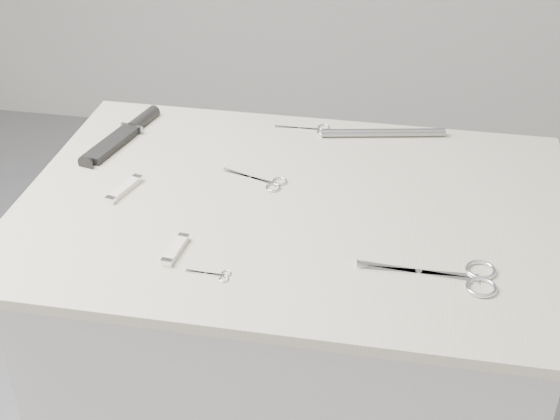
% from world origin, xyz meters
% --- Properties ---
extents(plinth, '(0.90, 0.60, 0.90)m').
position_xyz_m(plinth, '(0.00, 0.00, 0.45)').
color(plinth, silver).
rests_on(plinth, ground).
extents(display_board, '(1.00, 0.70, 0.02)m').
position_xyz_m(display_board, '(0.00, 0.00, 0.91)').
color(display_board, beige).
rests_on(display_board, plinth).
extents(large_shears, '(0.22, 0.09, 0.01)m').
position_xyz_m(large_shears, '(0.29, -0.17, 0.92)').
color(large_shears, silver).
rests_on(large_shears, display_board).
extents(embroidery_scissors_a, '(0.13, 0.07, 0.00)m').
position_xyz_m(embroidery_scissors_a, '(-0.07, 0.06, 0.92)').
color(embroidery_scissors_a, silver).
rests_on(embroidery_scissors_a, display_board).
extents(embroidery_scissors_b, '(0.11, 0.05, 0.00)m').
position_xyz_m(embroidery_scissors_b, '(-0.01, 0.29, 0.92)').
color(embroidery_scissors_b, silver).
rests_on(embroidery_scissors_b, display_board).
extents(tiny_scissors, '(0.07, 0.03, 0.00)m').
position_xyz_m(tiny_scissors, '(-0.09, -0.23, 0.92)').
color(tiny_scissors, silver).
rests_on(tiny_scissors, display_board).
extents(sheathed_knife, '(0.09, 0.25, 0.03)m').
position_xyz_m(sheathed_knife, '(-0.39, 0.19, 0.93)').
color(sheathed_knife, black).
rests_on(sheathed_knife, display_board).
extents(pocket_knife_a, '(0.04, 0.10, 0.01)m').
position_xyz_m(pocket_knife_a, '(-0.32, -0.02, 0.93)').
color(pocket_knife_a, silver).
rests_on(pocket_knife_a, display_board).
extents(pocket_knife_b, '(0.03, 0.08, 0.01)m').
position_xyz_m(pocket_knife_b, '(-0.17, -0.18, 0.93)').
color(pocket_knife_b, silver).
rests_on(pocket_knife_b, display_board).
extents(metal_rail, '(0.26, 0.07, 0.02)m').
position_xyz_m(metal_rail, '(0.14, 0.29, 0.93)').
color(metal_rail, gray).
rests_on(metal_rail, display_board).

